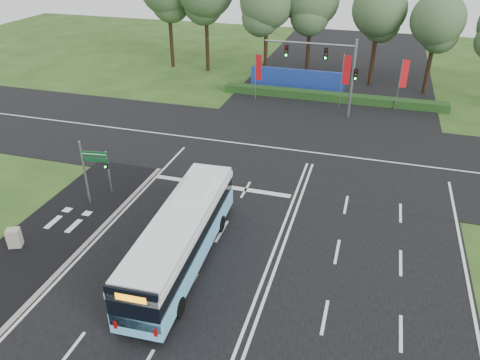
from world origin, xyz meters
name	(u,v)px	position (x,y,z in m)	size (l,w,h in m)	color
ground	(278,242)	(0.00, 0.00, 0.00)	(120.00, 120.00, 0.00)	#254517
road_main	(278,241)	(0.00, 0.00, 0.02)	(20.00, 120.00, 0.04)	black
road_cross	(311,153)	(0.00, 12.00, 0.03)	(120.00, 14.00, 0.05)	black
bike_path	(53,234)	(-12.50, -3.00, 0.03)	(5.00, 18.00, 0.06)	black
kerb_strip	(90,241)	(-10.10, -3.00, 0.06)	(0.25, 18.00, 0.12)	gray
city_bus	(182,237)	(-4.33, -3.21, 1.65)	(2.93, 11.50, 3.27)	#6EC7FF
pedestrian_signal	(108,171)	(-11.70, 2.11, 1.64)	(0.28, 0.40, 3.00)	gray
street_sign	(89,167)	(-11.89, 0.52, 2.73)	(1.70, 0.31, 4.37)	gray
utility_cabinet	(14,238)	(-13.71, -4.56, 0.57)	(0.68, 0.57, 1.14)	#A49C84
banner_flag_left	(258,70)	(-7.17, 22.69, 3.02)	(0.67, 0.23, 4.63)	gray
banner_flag_mid	(345,73)	(1.16, 23.08, 3.29)	(0.74, 0.19, 5.08)	gray
banner_flag_right	(403,77)	(6.34, 23.86, 3.15)	(0.69, 0.25, 4.84)	gray
traffic_light_gantry	(333,65)	(0.21, 20.50, 4.66)	(8.41, 0.28, 7.00)	gray
hedge	(332,97)	(0.00, 24.50, 0.40)	(22.00, 1.20, 0.80)	#193D16
blue_hoarding	(297,80)	(-4.00, 27.00, 1.10)	(10.00, 0.30, 2.20)	navy
eucalyptus_row	(311,2)	(-3.65, 30.93, 8.29)	(46.66, 8.06, 12.44)	black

